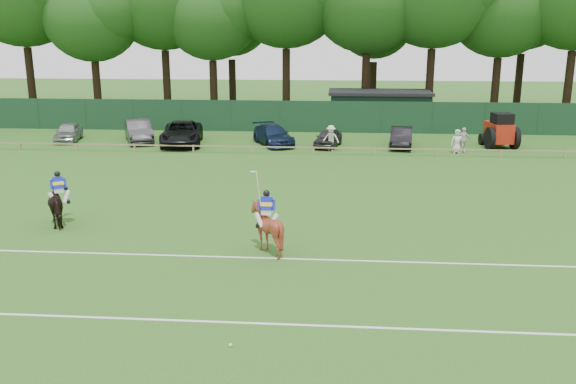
# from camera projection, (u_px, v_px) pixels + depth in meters

# --- Properties ---
(ground) EXTENTS (160.00, 160.00, 0.00)m
(ground) POSITION_uv_depth(u_px,v_px,m) (268.00, 249.00, 22.69)
(ground) COLOR #1E4C14
(ground) RESTS_ON ground
(horse_dark) EXTENTS (1.89, 2.26, 1.75)m
(horse_dark) POSITION_uv_depth(u_px,v_px,m) (60.00, 204.00, 25.32)
(horse_dark) COLOR black
(horse_dark) RESTS_ON ground
(horse_chestnut) EXTENTS (1.55, 1.72, 1.80)m
(horse_chestnut) POSITION_uv_depth(u_px,v_px,m) (267.00, 228.00, 22.17)
(horse_chestnut) COLOR maroon
(horse_chestnut) RESTS_ON ground
(sedan_silver) EXTENTS (2.36, 4.17, 1.34)m
(sedan_silver) POSITION_uv_depth(u_px,v_px,m) (68.00, 132.00, 44.66)
(sedan_silver) COLOR #989B9D
(sedan_silver) RESTS_ON ground
(sedan_grey) EXTENTS (3.47, 5.11, 1.60)m
(sedan_grey) POSITION_uv_depth(u_px,v_px,m) (139.00, 131.00, 44.30)
(sedan_grey) COLOR #2B2B2E
(sedan_grey) RESTS_ON ground
(suv_black) EXTENTS (3.63, 6.25, 1.64)m
(suv_black) POSITION_uv_depth(u_px,v_px,m) (182.00, 133.00, 43.19)
(suv_black) COLOR black
(suv_black) RESTS_ON ground
(sedan_navy) EXTENTS (3.77, 5.15, 1.39)m
(sedan_navy) POSITION_uv_depth(u_px,v_px,m) (273.00, 135.00, 43.13)
(sedan_navy) COLOR #12203B
(sedan_navy) RESTS_ON ground
(hatch_grey) EXTENTS (2.23, 3.84, 1.23)m
(hatch_grey) POSITION_uv_depth(u_px,v_px,m) (328.00, 138.00, 42.41)
(hatch_grey) COLOR #2E2D30
(hatch_grey) RESTS_ON ground
(estate_black) EXTENTS (1.92, 4.33, 1.38)m
(estate_black) POSITION_uv_depth(u_px,v_px,m) (401.00, 137.00, 42.27)
(estate_black) COLOR black
(estate_black) RESTS_ON ground
(spectator_left) EXTENTS (1.24, 0.88, 1.74)m
(spectator_left) POSITION_uv_depth(u_px,v_px,m) (331.00, 138.00, 40.91)
(spectator_left) COLOR beige
(spectator_left) RESTS_ON ground
(spectator_mid) EXTENTS (1.04, 0.51, 1.72)m
(spectator_mid) POSITION_uv_depth(u_px,v_px,m) (463.00, 140.00, 40.19)
(spectator_mid) COLOR beige
(spectator_mid) RESTS_ON ground
(spectator_right) EXTENTS (0.79, 0.53, 1.58)m
(spectator_right) POSITION_uv_depth(u_px,v_px,m) (457.00, 141.00, 40.17)
(spectator_right) COLOR silver
(spectator_right) RESTS_ON ground
(rider_dark) EXTENTS (0.87, 0.63, 1.41)m
(rider_dark) POSITION_uv_depth(u_px,v_px,m) (58.00, 186.00, 25.11)
(rider_dark) COLOR silver
(rider_dark) RESTS_ON ground
(rider_chestnut) EXTENTS (0.94, 0.59, 2.05)m
(rider_chestnut) POSITION_uv_depth(u_px,v_px,m) (266.00, 207.00, 21.95)
(rider_chestnut) COLOR silver
(rider_chestnut) RESTS_ON ground
(polo_ball) EXTENTS (0.09, 0.09, 0.09)m
(polo_ball) POSITION_uv_depth(u_px,v_px,m) (230.00, 345.00, 15.64)
(polo_ball) COLOR silver
(polo_ball) RESTS_ON ground
(pitch_lines) EXTENTS (60.00, 5.10, 0.01)m
(pitch_lines) POSITION_uv_depth(u_px,v_px,m) (256.00, 286.00, 19.32)
(pitch_lines) COLOR silver
(pitch_lines) RESTS_ON ground
(pitch_rail) EXTENTS (62.10, 0.10, 0.50)m
(pitch_rail) POSITION_uv_depth(u_px,v_px,m) (298.00, 147.00, 39.92)
(pitch_rail) COLOR #997F5B
(pitch_rail) RESTS_ON ground
(perimeter_fence) EXTENTS (92.08, 0.08, 2.50)m
(perimeter_fence) POSITION_uv_depth(u_px,v_px,m) (305.00, 117.00, 48.39)
(perimeter_fence) COLOR #14351E
(perimeter_fence) RESTS_ON ground
(utility_shed) EXTENTS (8.40, 4.40, 3.04)m
(utility_shed) POSITION_uv_depth(u_px,v_px,m) (379.00, 109.00, 50.75)
(utility_shed) COLOR #14331E
(utility_shed) RESTS_ON ground
(tree_row) EXTENTS (96.00, 12.00, 21.00)m
(tree_row) POSITION_uv_depth(u_px,v_px,m) (331.00, 118.00, 56.27)
(tree_row) COLOR #26561C
(tree_row) RESTS_ON ground
(tractor) EXTENTS (2.25, 3.09, 2.43)m
(tractor) POSITION_uv_depth(u_px,v_px,m) (500.00, 131.00, 41.93)
(tractor) COLOR #A51F0F
(tractor) RESTS_ON ground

